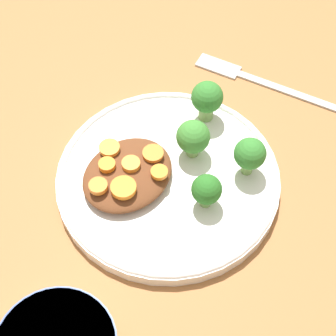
% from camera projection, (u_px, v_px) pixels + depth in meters
% --- Properties ---
extents(ground_plane, '(4.00, 4.00, 0.00)m').
position_uv_depth(ground_plane, '(168.00, 183.00, 0.64)').
color(ground_plane, '#9E6638').
extents(plate, '(0.25, 0.25, 0.02)m').
position_uv_depth(plate, '(168.00, 178.00, 0.63)').
color(plate, white).
rests_on(plate, ground_plane).
extents(stew_mound, '(0.11, 0.09, 0.02)m').
position_uv_depth(stew_mound, '(128.00, 174.00, 0.61)').
color(stew_mound, brown).
rests_on(stew_mound, plate).
extents(broccoli_floret_0, '(0.04, 0.04, 0.05)m').
position_uv_depth(broccoli_floret_0, '(191.00, 136.00, 0.62)').
color(broccoli_floret_0, '#7FA85B').
rests_on(broccoli_floret_0, plate).
extents(broccoli_floret_1, '(0.04, 0.04, 0.05)m').
position_uv_depth(broccoli_floret_1, '(250.00, 154.00, 0.60)').
color(broccoli_floret_1, '#759E51').
rests_on(broccoli_floret_1, plate).
extents(broccoli_floret_2, '(0.04, 0.04, 0.05)m').
position_uv_depth(broccoli_floret_2, '(207.00, 99.00, 0.65)').
color(broccoli_floret_2, '#7FA85B').
rests_on(broccoli_floret_2, plate).
extents(broccoli_floret_3, '(0.03, 0.03, 0.04)m').
position_uv_depth(broccoli_floret_3, '(209.00, 188.00, 0.59)').
color(broccoli_floret_3, '#759E51').
rests_on(broccoli_floret_3, plate).
extents(carrot_slice_0, '(0.02, 0.02, 0.01)m').
position_uv_depth(carrot_slice_0, '(107.00, 165.00, 0.60)').
color(carrot_slice_0, orange).
rests_on(carrot_slice_0, stew_mound).
extents(carrot_slice_1, '(0.03, 0.03, 0.01)m').
position_uv_depth(carrot_slice_1, '(123.00, 188.00, 0.59)').
color(carrot_slice_1, orange).
rests_on(carrot_slice_1, stew_mound).
extents(carrot_slice_2, '(0.02, 0.02, 0.00)m').
position_uv_depth(carrot_slice_2, '(152.00, 154.00, 0.61)').
color(carrot_slice_2, orange).
rests_on(carrot_slice_2, stew_mound).
extents(carrot_slice_3, '(0.02, 0.02, 0.01)m').
position_uv_depth(carrot_slice_3, '(131.00, 164.00, 0.61)').
color(carrot_slice_3, orange).
rests_on(carrot_slice_3, stew_mound).
extents(carrot_slice_4, '(0.02, 0.02, 0.01)m').
position_uv_depth(carrot_slice_4, '(159.00, 172.00, 0.60)').
color(carrot_slice_4, orange).
rests_on(carrot_slice_4, stew_mound).
extents(carrot_slice_5, '(0.02, 0.02, 0.00)m').
position_uv_depth(carrot_slice_5, '(109.00, 148.00, 0.62)').
color(carrot_slice_5, orange).
rests_on(carrot_slice_5, stew_mound).
extents(carrot_slice_6, '(0.02, 0.02, 0.01)m').
position_uv_depth(carrot_slice_6, '(98.00, 186.00, 0.59)').
color(carrot_slice_6, orange).
rests_on(carrot_slice_6, stew_mound).
extents(fork, '(0.06, 0.19, 0.01)m').
position_uv_depth(fork, '(252.00, 77.00, 0.73)').
color(fork, '#B3B3B3').
rests_on(fork, ground_plane).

